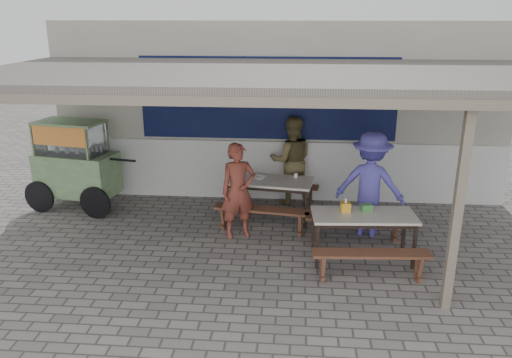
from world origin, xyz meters
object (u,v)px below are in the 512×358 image
(bench_right_street, at_px, (371,259))
(patron_street_side, at_px, (238,191))
(bench_right_wall, at_px, (355,222))
(patron_right_table, at_px, (370,184))
(vendor_cart, at_px, (75,162))
(donation_box, at_px, (367,208))
(bench_left_wall, at_px, (276,189))
(table_right, at_px, (364,219))
(condiment_bowl, at_px, (260,177))
(bench_left_street, at_px, (262,214))
(condiment_jar, at_px, (296,175))
(tissue_box, at_px, (345,207))
(patron_wall_side, at_px, (291,161))
(table_left, at_px, (270,184))

(bench_right_street, height_order, patron_street_side, patron_street_side)
(bench_right_wall, xyz_separation_m, patron_right_table, (0.26, 0.32, 0.55))
(vendor_cart, distance_m, donation_box, 5.54)
(bench_left_wall, bearing_deg, table_right, -49.28)
(bench_right_street, distance_m, condiment_bowl, 2.87)
(bench_left_street, height_order, donation_box, donation_box)
(bench_left_street, xyz_separation_m, condiment_bowl, (-0.09, 0.71, 0.43))
(vendor_cart, height_order, patron_right_table, patron_right_table)
(bench_right_wall, height_order, condiment_jar, condiment_jar)
(bench_left_street, distance_m, bench_left_wall, 1.35)
(bench_left_wall, bearing_deg, vendor_cart, -165.35)
(bench_right_wall, bearing_deg, table_right, -90.00)
(vendor_cart, bearing_deg, bench_right_street, -14.32)
(bench_left_wall, relative_size, condiment_bowl, 8.34)
(donation_box, bearing_deg, tissue_box, -173.59)
(bench_left_street, relative_size, table_right, 1.06)
(patron_right_table, xyz_separation_m, condiment_bowl, (-1.90, 0.59, -0.12))
(donation_box, bearing_deg, condiment_bowl, 140.22)
(condiment_bowl, bearing_deg, patron_wall_side, 55.40)
(patron_wall_side, xyz_separation_m, patron_right_table, (1.34, -1.41, 0.02))
(bench_right_wall, bearing_deg, condiment_bowl, 147.20)
(tissue_box, bearing_deg, bench_left_street, 149.85)
(table_right, bearing_deg, tissue_box, 157.19)
(patron_right_table, bearing_deg, donation_box, 94.87)
(bench_right_wall, height_order, donation_box, donation_box)
(bench_right_street, height_order, donation_box, donation_box)
(patron_wall_side, bearing_deg, donation_box, 110.54)
(patron_street_side, xyz_separation_m, condiment_bowl, (0.29, 0.86, -0.04))
(vendor_cart, height_order, condiment_bowl, vendor_cart)
(patron_right_table, height_order, donation_box, patron_right_table)
(table_left, relative_size, patron_wall_side, 0.94)
(patron_right_table, distance_m, donation_box, 0.88)
(bench_right_wall, height_order, patron_street_side, patron_street_side)
(table_right, distance_m, bench_right_street, 0.75)
(patron_wall_side, distance_m, donation_box, 2.56)
(table_right, xyz_separation_m, bench_right_street, (0.04, -0.67, -0.33))
(patron_right_table, height_order, tissue_box, patron_right_table)
(bench_left_street, bearing_deg, patron_street_side, -150.44)
(table_left, relative_size, bench_left_wall, 0.98)
(table_left, xyz_separation_m, tissue_box, (1.24, -1.44, 0.15))
(patron_street_side, relative_size, patron_right_table, 0.91)
(bench_left_wall, height_order, patron_right_table, patron_right_table)
(bench_left_wall, height_order, bench_right_street, same)
(table_left, relative_size, patron_street_side, 1.01)
(patron_right_table, bearing_deg, bench_right_street, 99.56)
(donation_box, bearing_deg, bench_right_street, -90.69)
(vendor_cart, relative_size, donation_box, 13.47)
(bench_right_street, relative_size, donation_box, 10.09)
(vendor_cart, bearing_deg, condiment_bowl, 7.41)
(bench_right_wall, bearing_deg, tissue_box, -115.19)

